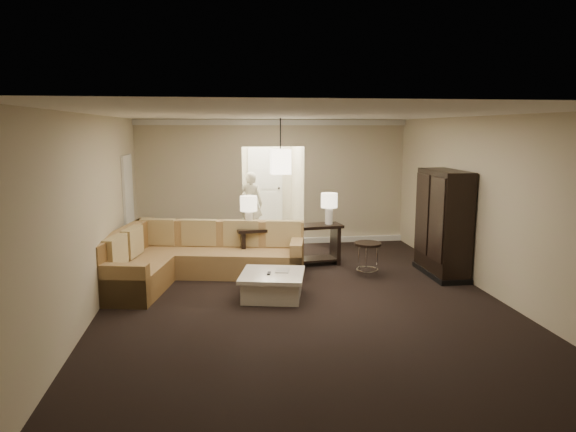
{
  "coord_description": "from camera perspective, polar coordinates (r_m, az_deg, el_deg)",
  "views": [
    {
      "loc": [
        -1.25,
        -7.4,
        2.6
      ],
      "look_at": [
        -0.06,
        1.2,
        1.11
      ],
      "focal_mm": 32.0,
      "sensor_mm": 36.0,
      "label": 1
    }
  ],
  "objects": [
    {
      "name": "ground",
      "position": [
        7.95,
        1.62,
        -9.4
      ],
      "size": [
        8.0,
        8.0,
        0.0
      ],
      "primitive_type": "plane",
      "color": "black",
      "rests_on": "ground"
    },
    {
      "name": "wall_back",
      "position": [
        11.54,
        -1.63,
        3.73
      ],
      "size": [
        6.0,
        0.04,
        2.8
      ],
      "primitive_type": "cube",
      "color": "#BFA990",
      "rests_on": "ground"
    },
    {
      "name": "wall_front",
      "position": [
        3.82,
        11.8,
        -8.84
      ],
      "size": [
        6.0,
        0.04,
        2.8
      ],
      "primitive_type": "cube",
      "color": "#BFA990",
      "rests_on": "ground"
    },
    {
      "name": "wall_left",
      "position": [
        7.7,
        -20.91,
        0.09
      ],
      "size": [
        0.04,
        8.0,
        2.8
      ],
      "primitive_type": "cube",
      "color": "#BFA990",
      "rests_on": "ground"
    },
    {
      "name": "wall_right",
      "position": [
        8.62,
        21.75,
        1.01
      ],
      "size": [
        0.04,
        8.0,
        2.8
      ],
      "primitive_type": "cube",
      "color": "#BFA990",
      "rests_on": "ground"
    },
    {
      "name": "ceiling",
      "position": [
        7.51,
        1.73,
        11.22
      ],
      "size": [
        6.0,
        8.0,
        0.02
      ],
      "primitive_type": "cube",
      "color": "white",
      "rests_on": "wall_back"
    },
    {
      "name": "crown_molding",
      "position": [
        11.42,
        -1.63,
        10.36
      ],
      "size": [
        6.0,
        0.1,
        0.12
      ],
      "primitive_type": "cube",
      "color": "silver",
      "rests_on": "wall_back"
    },
    {
      "name": "baseboard",
      "position": [
        11.7,
        -1.57,
        -2.83
      ],
      "size": [
        6.0,
        0.1,
        0.12
      ],
      "primitive_type": "cube",
      "color": "silver",
      "rests_on": "ground"
    },
    {
      "name": "side_door",
      "position": [
        10.46,
        -17.26,
        0.75
      ],
      "size": [
        0.05,
        0.9,
        2.1
      ],
      "primitive_type": "cube",
      "color": "silver",
      "rests_on": "ground"
    },
    {
      "name": "foyer",
      "position": [
        12.87,
        -2.28,
        3.91
      ],
      "size": [
        1.44,
        2.02,
        2.8
      ],
      "color": "beige",
      "rests_on": "ground"
    },
    {
      "name": "sectional_sofa",
      "position": [
        9.12,
        -10.73,
        -4.59
      ],
      "size": [
        3.55,
        2.64,
        0.94
      ],
      "rotation": [
        0.0,
        0.0,
        -0.2
      ],
      "color": "brown",
      "rests_on": "ground"
    },
    {
      "name": "coffee_table",
      "position": [
        8.06,
        -1.74,
        -7.63
      ],
      "size": [
        1.15,
        1.15,
        0.41
      ],
      "rotation": [
        0.0,
        0.0,
        -0.22
      ],
      "color": "silver",
      "rests_on": "ground"
    },
    {
      "name": "console_table",
      "position": [
        9.74,
        0.2,
        -2.95
      ],
      "size": [
        2.07,
        0.72,
        0.78
      ],
      "rotation": [
        0.0,
        0.0,
        0.13
      ],
      "color": "black",
      "rests_on": "ground"
    },
    {
      "name": "armoire",
      "position": [
        9.49,
        16.81,
        -1.02
      ],
      "size": [
        0.56,
        1.31,
        1.88
      ],
      "color": "black",
      "rests_on": "ground"
    },
    {
      "name": "drink_table",
      "position": [
        9.25,
        8.84,
        -3.98
      ],
      "size": [
        0.48,
        0.48,
        0.6
      ],
      "rotation": [
        0.0,
        0.0,
        0.12
      ],
      "color": "black",
      "rests_on": "ground"
    },
    {
      "name": "table_lamp_left",
      "position": [
        9.43,
        -4.39,
        1.03
      ],
      "size": [
        0.31,
        0.31,
        0.6
      ],
      "color": "white",
      "rests_on": "console_table"
    },
    {
      "name": "table_lamp_right",
      "position": [
        9.84,
        4.59,
        1.39
      ],
      "size": [
        0.31,
        0.31,
        0.6
      ],
      "color": "white",
      "rests_on": "console_table"
    },
    {
      "name": "pendant_light",
      "position": [
        10.2,
        -0.84,
        6.07
      ],
      "size": [
        0.38,
        0.38,
        1.09
      ],
      "color": "black",
      "rests_on": "ceiling"
    },
    {
      "name": "person",
      "position": [
        12.48,
        -4.14,
        1.72
      ],
      "size": [
        0.73,
        0.59,
        1.74
      ],
      "primitive_type": "imported",
      "rotation": [
        0.0,
        0.0,
        2.84
      ],
      "color": "beige",
      "rests_on": "ground"
    }
  ]
}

